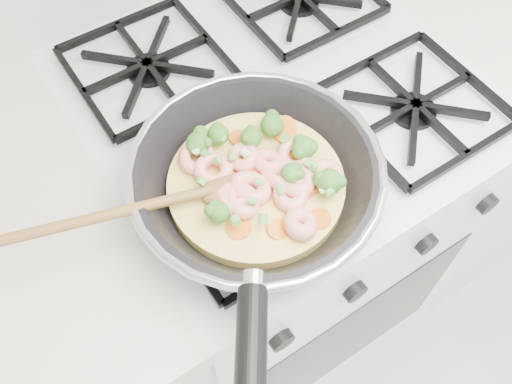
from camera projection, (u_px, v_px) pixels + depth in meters
stove at (271, 225)px, 1.26m from camera, size 0.60×0.60×0.92m
skillet at (256, 182)px, 0.72m from camera, size 0.50×0.45×0.09m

